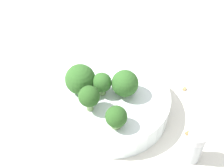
# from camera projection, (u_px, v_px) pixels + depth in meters

# --- Properties ---
(ground_plane) EXTENTS (3.00, 3.00, 0.00)m
(ground_plane) POSITION_uv_depth(u_px,v_px,m) (112.00, 110.00, 0.64)
(ground_plane) COLOR silver
(bowl) EXTENTS (0.23, 0.23, 0.05)m
(bowl) POSITION_uv_depth(u_px,v_px,m) (112.00, 103.00, 0.62)
(bowl) COLOR silver
(bowl) RESTS_ON ground_plane
(broccoli_floret_0) EXTENTS (0.04, 0.04, 0.04)m
(broccoli_floret_0) POSITION_uv_depth(u_px,v_px,m) (116.00, 117.00, 0.53)
(broccoli_floret_0) COLOR #7A9E5B
(broccoli_floret_0) RESTS_ON bowl
(broccoli_floret_1) EXTENTS (0.04, 0.04, 0.05)m
(broccoli_floret_1) POSITION_uv_depth(u_px,v_px,m) (102.00, 83.00, 0.59)
(broccoli_floret_1) COLOR #84AD66
(broccoli_floret_1) RESTS_ON bowl
(broccoli_floret_2) EXTENTS (0.06, 0.06, 0.06)m
(broccoli_floret_2) POSITION_uv_depth(u_px,v_px,m) (80.00, 81.00, 0.59)
(broccoli_floret_2) COLOR #8EB770
(broccoli_floret_2) RESTS_ON bowl
(broccoli_floret_3) EXTENTS (0.04, 0.04, 0.06)m
(broccoli_floret_3) POSITION_uv_depth(u_px,v_px,m) (89.00, 97.00, 0.55)
(broccoli_floret_3) COLOR #7A9E5B
(broccoli_floret_3) RESTS_ON bowl
(broccoli_floret_4) EXTENTS (0.05, 0.05, 0.06)m
(broccoli_floret_4) POSITION_uv_depth(u_px,v_px,m) (125.00, 84.00, 0.58)
(broccoli_floret_4) COLOR #8EB770
(broccoli_floret_4) RESTS_ON bowl
(pepper_shaker) EXTENTS (0.03, 0.03, 0.07)m
(pepper_shaker) POSITION_uv_depth(u_px,v_px,m) (194.00, 146.00, 0.54)
(pepper_shaker) COLOR #B2B7BC
(pepper_shaker) RESTS_ON ground_plane
(almond_crumb_0) EXTENTS (0.01, 0.01, 0.01)m
(almond_crumb_0) POSITION_uv_depth(u_px,v_px,m) (185.00, 88.00, 0.67)
(almond_crumb_0) COLOR #AD7F4C
(almond_crumb_0) RESTS_ON ground_plane
(almond_crumb_1) EXTENTS (0.01, 0.01, 0.01)m
(almond_crumb_1) POSITION_uv_depth(u_px,v_px,m) (188.00, 133.00, 0.59)
(almond_crumb_1) COLOR olive
(almond_crumb_1) RESTS_ON ground_plane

